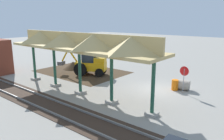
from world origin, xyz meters
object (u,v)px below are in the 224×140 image
Objects in this scene: traffic_barrel at (175,85)px; concrete_pipe at (181,85)px; stop_sign at (184,74)px; backhoe at (90,63)px.

concrete_pipe is at bearing -125.78° from traffic_barrel.
stop_sign is 1.44m from traffic_barrel.
backhoe is 9.34m from traffic_barrel.
traffic_barrel reaches higher than concrete_pipe.
backhoe is at bearing 5.50° from traffic_barrel.
concrete_pipe is (-9.59, -1.35, -0.83)m from backhoe.
stop_sign is 1.48m from concrete_pipe.
traffic_barrel is at bearing -174.50° from backhoe.
stop_sign reaches higher than traffic_barrel.
traffic_barrel is (-9.26, -0.89, -0.81)m from backhoe.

